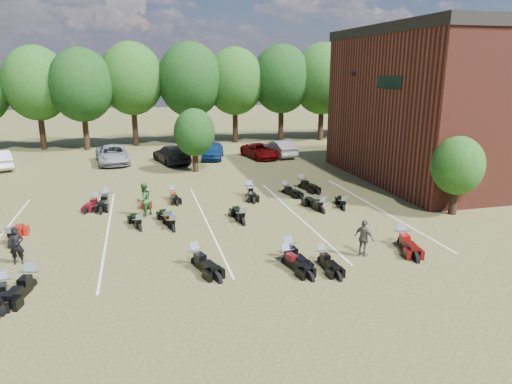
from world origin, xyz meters
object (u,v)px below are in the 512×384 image
object	(u,v)px
person_black	(17,246)
motorcycle_14	(96,206)
person_green	(144,200)
person_grey	(364,238)
motorcycle_3	(289,258)
motorcycle_0	(31,288)
car_4	(213,151)
motorcycle_7	(12,246)

from	to	relation	value
person_black	motorcycle_14	distance (m)	8.35
person_green	person_grey	size ratio (longest dim) A/B	1.13
motorcycle_3	person_grey	bearing A→B (deg)	-15.28
person_grey	motorcycle_14	size ratio (longest dim) A/B	0.82
motorcycle_0	motorcycle_14	distance (m)	10.57
motorcycle_3	motorcycle_14	distance (m)	13.32
motorcycle_3	person_black	bearing A→B (deg)	163.82
car_4	motorcycle_7	distance (m)	22.25
motorcycle_14	person_green	bearing A→B (deg)	-26.37
person_black	motorcycle_3	distance (m)	11.32
person_black	person_green	xyz separation A→B (m)	(5.22, 5.27, 0.13)
person_green	person_grey	world-z (taller)	person_green
car_4	motorcycle_3	size ratio (longest dim) A/B	1.84
car_4	motorcycle_0	bearing A→B (deg)	-100.19
motorcycle_0	person_grey	bearing A→B (deg)	13.24
person_grey	motorcycle_0	world-z (taller)	person_grey
person_black	person_green	world-z (taller)	person_green
car_4	person_black	world-z (taller)	person_black
person_green	motorcycle_3	bearing A→B (deg)	89.58
motorcycle_3	motorcycle_7	distance (m)	12.67
person_grey	motorcycle_0	size ratio (longest dim) A/B	0.68
person_grey	motorcycle_0	bearing A→B (deg)	61.08
car_4	motorcycle_0	size ratio (longest dim) A/B	1.82
motorcycle_0	person_black	bearing A→B (deg)	125.29
car_4	motorcycle_3	world-z (taller)	car_4
car_4	person_black	distance (m)	23.71
person_grey	motorcycle_7	world-z (taller)	person_grey
motorcycle_0	person_green	bearing A→B (deg)	75.87
person_black	motorcycle_14	bearing A→B (deg)	66.83
motorcycle_7	motorcycle_14	size ratio (longest dim) A/B	1.21
motorcycle_3	motorcycle_14	xyz separation A→B (m)	(-8.60, 10.18, 0.00)
car_4	motorcycle_3	distance (m)	22.97
person_grey	motorcycle_7	size ratio (longest dim) A/B	0.67
person_black	person_green	size ratio (longest dim) A/B	0.85
person_black	motorcycle_3	xyz separation A→B (m)	(11.07, -2.24, -0.79)
person_grey	motorcycle_14	bearing A→B (deg)	20.02
motorcycle_7	car_4	bearing A→B (deg)	-121.24
person_black	motorcycle_7	distance (m)	2.48
person_grey	motorcycle_0	xyz separation A→B (m)	(-13.31, 0.31, -0.82)
person_green	person_grey	xyz separation A→B (m)	(9.04, -8.11, -0.11)
person_grey	motorcycle_7	distance (m)	15.90
person_black	person_green	distance (m)	7.43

